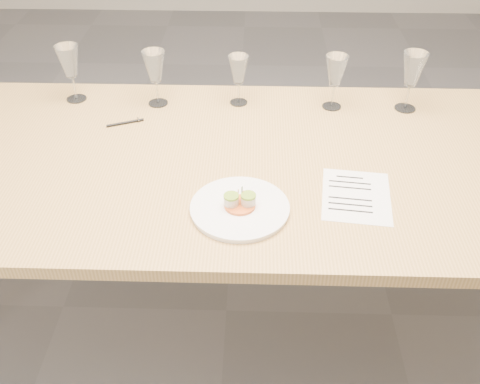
{
  "coord_description": "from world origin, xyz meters",
  "views": [
    {
      "loc": [
        0.1,
        -1.41,
        1.71
      ],
      "look_at": [
        0.06,
        -0.24,
        0.8
      ],
      "focal_mm": 40.0,
      "sensor_mm": 36.0,
      "label": 1
    }
  ],
  "objects_px": {
    "wine_glass_4": "(413,70)",
    "ballpoint_pen": "(125,123)",
    "dinner_plate": "(240,207)",
    "recipe_sheet": "(356,196)",
    "dining_table": "(223,174)",
    "wine_glass_2": "(239,71)",
    "wine_glass_0": "(69,63)",
    "wine_glass_1": "(155,68)",
    "wine_glass_3": "(336,72)"
  },
  "relations": [
    {
      "from": "recipe_sheet",
      "to": "wine_glass_0",
      "type": "distance_m",
      "value": 1.13
    },
    {
      "from": "wine_glass_2",
      "to": "wine_glass_3",
      "type": "bearing_deg",
      "value": -3.38
    },
    {
      "from": "wine_glass_3",
      "to": "dinner_plate",
      "type": "bearing_deg",
      "value": -117.85
    },
    {
      "from": "wine_glass_1",
      "to": "ballpoint_pen",
      "type": "bearing_deg",
      "value": -121.7
    },
    {
      "from": "dinner_plate",
      "to": "wine_glass_2",
      "type": "height_order",
      "value": "wine_glass_2"
    },
    {
      "from": "wine_glass_2",
      "to": "wine_glass_4",
      "type": "bearing_deg",
      "value": -2.43
    },
    {
      "from": "recipe_sheet",
      "to": "wine_glass_4",
      "type": "distance_m",
      "value": 0.6
    },
    {
      "from": "dining_table",
      "to": "dinner_plate",
      "type": "height_order",
      "value": "dinner_plate"
    },
    {
      "from": "dinner_plate",
      "to": "ballpoint_pen",
      "type": "height_order",
      "value": "dinner_plate"
    },
    {
      "from": "ballpoint_pen",
      "to": "wine_glass_4",
      "type": "distance_m",
      "value": 1.02
    },
    {
      "from": "wine_glass_3",
      "to": "dining_table",
      "type": "bearing_deg",
      "value": -138.27
    },
    {
      "from": "dining_table",
      "to": "wine_glass_3",
      "type": "height_order",
      "value": "wine_glass_3"
    },
    {
      "from": "wine_glass_2",
      "to": "wine_glass_3",
      "type": "xyz_separation_m",
      "value": [
        0.34,
        -0.02,
        0.01
      ]
    },
    {
      "from": "dining_table",
      "to": "wine_glass_2",
      "type": "xyz_separation_m",
      "value": [
        0.04,
        0.36,
        0.2
      ]
    },
    {
      "from": "wine_glass_3",
      "to": "wine_glass_1",
      "type": "bearing_deg",
      "value": 179.46
    },
    {
      "from": "dinner_plate",
      "to": "wine_glass_0",
      "type": "xyz_separation_m",
      "value": [
        -0.63,
        0.63,
        0.14
      ]
    },
    {
      "from": "dinner_plate",
      "to": "wine_glass_2",
      "type": "xyz_separation_m",
      "value": [
        -0.02,
        0.62,
        0.12
      ]
    },
    {
      "from": "dinner_plate",
      "to": "wine_glass_4",
      "type": "distance_m",
      "value": 0.85
    },
    {
      "from": "dinner_plate",
      "to": "recipe_sheet",
      "type": "relative_size",
      "value": 1.04
    },
    {
      "from": "dinner_plate",
      "to": "wine_glass_1",
      "type": "height_order",
      "value": "wine_glass_1"
    },
    {
      "from": "ballpoint_pen",
      "to": "wine_glass_2",
      "type": "bearing_deg",
      "value": 0.57
    },
    {
      "from": "wine_glass_1",
      "to": "wine_glass_4",
      "type": "height_order",
      "value": "wine_glass_4"
    },
    {
      "from": "dinner_plate",
      "to": "wine_glass_2",
      "type": "relative_size",
      "value": 1.51
    },
    {
      "from": "wine_glass_0",
      "to": "recipe_sheet",
      "type": "bearing_deg",
      "value": -29.98
    },
    {
      "from": "ballpoint_pen",
      "to": "wine_glass_3",
      "type": "relative_size",
      "value": 0.63
    },
    {
      "from": "wine_glass_0",
      "to": "ballpoint_pen",
      "type": "bearing_deg",
      "value": -38.38
    },
    {
      "from": "dining_table",
      "to": "ballpoint_pen",
      "type": "distance_m",
      "value": 0.41
    },
    {
      "from": "ballpoint_pen",
      "to": "wine_glass_0",
      "type": "relative_size",
      "value": 0.59
    },
    {
      "from": "dining_table",
      "to": "wine_glass_3",
      "type": "distance_m",
      "value": 0.55
    },
    {
      "from": "dining_table",
      "to": "ballpoint_pen",
      "type": "bearing_deg",
      "value": 150.67
    },
    {
      "from": "ballpoint_pen",
      "to": "wine_glass_2",
      "type": "relative_size",
      "value": 0.67
    },
    {
      "from": "dinner_plate",
      "to": "ballpoint_pen",
      "type": "xyz_separation_m",
      "value": [
        -0.41,
        0.46,
        -0.01
      ]
    },
    {
      "from": "recipe_sheet",
      "to": "ballpoint_pen",
      "type": "height_order",
      "value": "ballpoint_pen"
    },
    {
      "from": "recipe_sheet",
      "to": "ballpoint_pen",
      "type": "xyz_separation_m",
      "value": [
        -0.75,
        0.38,
        0.0
      ]
    },
    {
      "from": "recipe_sheet",
      "to": "wine_glass_4",
      "type": "xyz_separation_m",
      "value": [
        0.25,
        0.52,
        0.15
      ]
    },
    {
      "from": "wine_glass_2",
      "to": "wine_glass_3",
      "type": "height_order",
      "value": "wine_glass_3"
    },
    {
      "from": "wine_glass_2",
      "to": "wine_glass_0",
      "type": "bearing_deg",
      "value": 179.09
    },
    {
      "from": "dinner_plate",
      "to": "recipe_sheet",
      "type": "distance_m",
      "value": 0.34
    },
    {
      "from": "wine_glass_1",
      "to": "wine_glass_2",
      "type": "relative_size",
      "value": 1.11
    },
    {
      "from": "wine_glass_1",
      "to": "recipe_sheet",
      "type": "bearing_deg",
      "value": -39.17
    },
    {
      "from": "wine_glass_0",
      "to": "wine_glass_4",
      "type": "bearing_deg",
      "value": -1.67
    },
    {
      "from": "dinner_plate",
      "to": "recipe_sheet",
      "type": "xyz_separation_m",
      "value": [
        0.33,
        0.08,
        -0.01
      ]
    },
    {
      "from": "wine_glass_2",
      "to": "wine_glass_3",
      "type": "relative_size",
      "value": 0.93
    },
    {
      "from": "wine_glass_1",
      "to": "wine_glass_0",
      "type": "bearing_deg",
      "value": 175.62
    },
    {
      "from": "wine_glass_0",
      "to": "wine_glass_3",
      "type": "bearing_deg",
      "value": -1.8
    },
    {
      "from": "dining_table",
      "to": "dinner_plate",
      "type": "distance_m",
      "value": 0.28
    },
    {
      "from": "wine_glass_1",
      "to": "wine_glass_4",
      "type": "bearing_deg",
      "value": -0.74
    },
    {
      "from": "wine_glass_4",
      "to": "wine_glass_0",
      "type": "bearing_deg",
      "value": 178.33
    },
    {
      "from": "ballpoint_pen",
      "to": "wine_glass_0",
      "type": "height_order",
      "value": "wine_glass_0"
    },
    {
      "from": "wine_glass_4",
      "to": "ballpoint_pen",
      "type": "bearing_deg",
      "value": -172.13
    }
  ]
}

